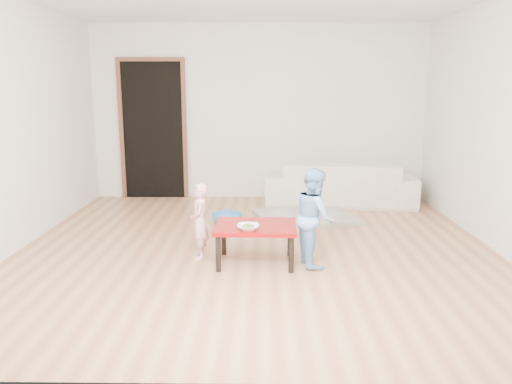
{
  "coord_description": "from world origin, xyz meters",
  "views": [
    {
      "loc": [
        0.08,
        -5.09,
        1.69
      ],
      "look_at": [
        0.0,
        -0.2,
        0.65
      ],
      "focal_mm": 35.0,
      "sensor_mm": 36.0,
      "label": 1
    }
  ],
  "objects_px": {
    "sofa": "(340,183)",
    "child_blue": "(314,217)",
    "bowl": "(248,227)",
    "red_table": "(256,244)",
    "basin": "(227,218)",
    "child_pink": "(199,221)"
  },
  "relations": [
    {
      "from": "sofa",
      "to": "basin",
      "type": "height_order",
      "value": "sofa"
    },
    {
      "from": "bowl",
      "to": "child_blue",
      "type": "relative_size",
      "value": 0.22
    },
    {
      "from": "child_blue",
      "to": "basin",
      "type": "relative_size",
      "value": 2.45
    },
    {
      "from": "bowl",
      "to": "basin",
      "type": "bearing_deg",
      "value": 101.03
    },
    {
      "from": "red_table",
      "to": "bowl",
      "type": "height_order",
      "value": "bowl"
    },
    {
      "from": "red_table",
      "to": "child_pink",
      "type": "xyz_separation_m",
      "value": [
        -0.56,
        0.15,
        0.18
      ]
    },
    {
      "from": "sofa",
      "to": "bowl",
      "type": "height_order",
      "value": "sofa"
    },
    {
      "from": "red_table",
      "to": "child_pink",
      "type": "distance_m",
      "value": 0.61
    },
    {
      "from": "child_pink",
      "to": "sofa",
      "type": "bearing_deg",
      "value": 136.49
    },
    {
      "from": "bowl",
      "to": "child_pink",
      "type": "bearing_deg",
      "value": 146.72
    },
    {
      "from": "red_table",
      "to": "basin",
      "type": "height_order",
      "value": "red_table"
    },
    {
      "from": "sofa",
      "to": "child_blue",
      "type": "xyz_separation_m",
      "value": [
        -0.63,
        -2.54,
        0.16
      ]
    },
    {
      "from": "basin",
      "to": "bowl",
      "type": "bearing_deg",
      "value": -78.97
    },
    {
      "from": "red_table",
      "to": "bowl",
      "type": "distance_m",
      "value": 0.29
    },
    {
      "from": "red_table",
      "to": "child_blue",
      "type": "bearing_deg",
      "value": -0.8
    },
    {
      "from": "sofa",
      "to": "red_table",
      "type": "relative_size",
      "value": 2.75
    },
    {
      "from": "red_table",
      "to": "basin",
      "type": "bearing_deg",
      "value": 104.82
    },
    {
      "from": "sofa",
      "to": "red_table",
      "type": "height_order",
      "value": "sofa"
    },
    {
      "from": "child_blue",
      "to": "red_table",
      "type": "bearing_deg",
      "value": 78.28
    },
    {
      "from": "sofa",
      "to": "child_blue",
      "type": "relative_size",
      "value": 2.27
    },
    {
      "from": "sofa",
      "to": "child_blue",
      "type": "bearing_deg",
      "value": 81.04
    },
    {
      "from": "bowl",
      "to": "child_blue",
      "type": "height_order",
      "value": "child_blue"
    }
  ]
}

